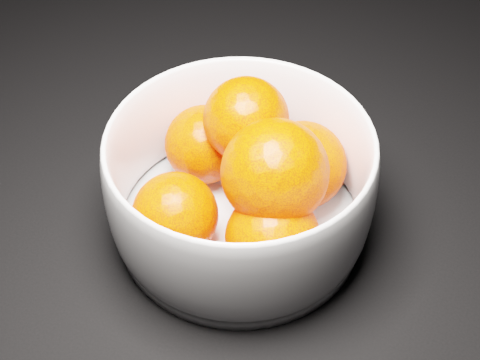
% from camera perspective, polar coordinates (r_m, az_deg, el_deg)
% --- Properties ---
extents(bowl, '(0.22, 0.22, 0.11)m').
position_cam_1_polar(bowl, '(0.56, 0.00, -0.39)').
color(bowl, silver).
rests_on(bowl, ground).
extents(orange_pile, '(0.17, 0.17, 0.12)m').
position_cam_1_polar(orange_pile, '(0.55, 0.97, 0.45)').
color(orange_pile, '#FF3701').
rests_on(orange_pile, bowl).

